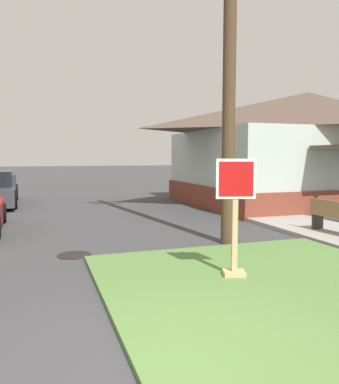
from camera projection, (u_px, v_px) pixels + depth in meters
ground_plane at (175, 380)px, 3.61m from camera, size 160.00×160.00×0.00m
grass_corner_patch at (281, 290)px, 5.92m from camera, size 5.34×5.77×0.08m
sidewalk_strip at (311, 227)px, 11.04m from camera, size 2.20×16.51×0.12m
stop_sign at (235, 222)px, 6.42m from camera, size 0.64×0.37×1.98m
manhole_cover at (74, 255)px, 8.14m from camera, size 0.70×0.70×0.02m
street_bench at (337, 216)px, 9.76m from camera, size 0.52×1.65×0.85m
utility_pole at (230, 1)px, 8.73m from camera, size 1.52×0.30×10.88m
corner_house at (307, 146)px, 17.35m from camera, size 11.16×9.20×4.93m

